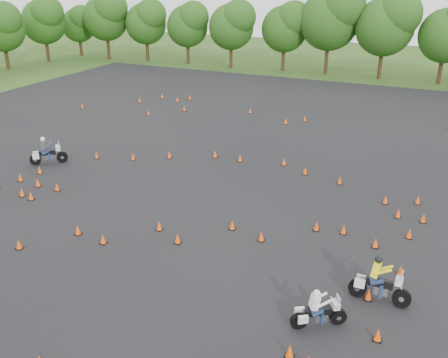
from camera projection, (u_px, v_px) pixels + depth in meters
ground at (189, 232)px, 23.64m from camera, size 140.00×140.00×0.00m
asphalt_pad at (238, 186)px, 28.68m from camera, size 62.00×62.00×0.00m
treeline at (364, 42)px, 51.04m from camera, size 86.93×32.51×10.81m
traffic_cones at (234, 185)px, 28.24m from camera, size 36.41×33.11×0.45m
rider_grey at (48, 150)px, 31.65m from camera, size 2.24×2.06×1.80m
rider_yellow at (381, 282)px, 18.34m from camera, size 2.29×0.72×1.76m
rider_white at (319, 307)px, 17.14m from camera, size 2.04×1.65×1.57m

